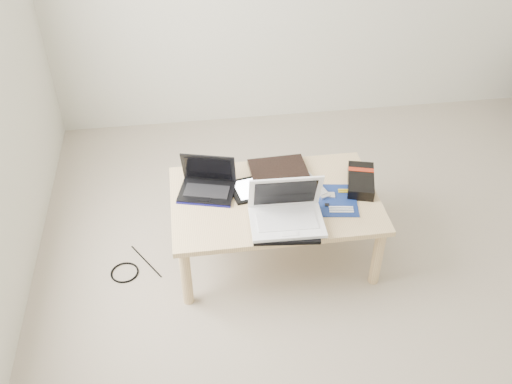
{
  "coord_description": "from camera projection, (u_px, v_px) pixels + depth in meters",
  "views": [
    {
      "loc": [
        -1.09,
        -1.8,
        2.32
      ],
      "look_at": [
        -0.76,
        0.51,
        0.45
      ],
      "focal_mm": 40.0,
      "sensor_mm": 36.0,
      "label": 1
    }
  ],
  "objects": [
    {
      "name": "ground",
      "position": [
        415.0,
        308.0,
        2.95
      ],
      "size": [
        4.0,
        4.0,
        0.0
      ],
      "primitive_type": "plane",
      "color": "#AD9F8C",
      "rests_on": "ground"
    },
    {
      "name": "remote",
      "position": [
        315.0,
        185.0,
        3.09
      ],
      "size": [
        0.13,
        0.24,
        0.02
      ],
      "color": "silver",
      "rests_on": "coffee_table"
    },
    {
      "name": "neoprene_sleeve",
      "position": [
        285.0,
        227.0,
        2.83
      ],
      "size": [
        0.35,
        0.27,
        0.02
      ],
      "primitive_type": "cube",
      "rotation": [
        0.0,
        0.0,
        -0.1
      ],
      "color": "black",
      "rests_on": "coffee_table"
    },
    {
      "name": "tablet",
      "position": [
        256.0,
        188.0,
        3.08
      ],
      "size": [
        0.3,
        0.25,
        0.01
      ],
      "color": "black",
      "rests_on": "coffee_table"
    },
    {
      "name": "coffee_table",
      "position": [
        275.0,
        205.0,
        3.06
      ],
      "size": [
        1.1,
        0.7,
        0.4
      ],
      "color": "#DDBC85",
      "rests_on": "ground"
    },
    {
      "name": "floor_cable_trail",
      "position": [
        146.0,
        261.0,
        3.21
      ],
      "size": [
        0.17,
        0.27,
        0.01
      ],
      "primitive_type": "cylinder",
      "rotation": [
        1.57,
        0.0,
        0.56
      ],
      "color": "black",
      "rests_on": "ground"
    },
    {
      "name": "white_laptop",
      "position": [
        286.0,
        212.0,
        2.83
      ],
      "size": [
        0.37,
        0.27,
        0.25
      ],
      "color": "white",
      "rests_on": "neoprene_sleeve"
    },
    {
      "name": "book",
      "position": [
        279.0,
        172.0,
        3.18
      ],
      "size": [
        0.33,
        0.27,
        0.03
      ],
      "color": "black",
      "rests_on": "coffee_table"
    },
    {
      "name": "cable_coil",
      "position": [
        264.0,
        197.0,
        3.02
      ],
      "size": [
        0.12,
        0.12,
        0.01
      ],
      "primitive_type": "torus",
      "rotation": [
        0.0,
        0.0,
        -0.24
      ],
      "color": "black",
      "rests_on": "coffee_table"
    },
    {
      "name": "gpu_box",
      "position": [
        361.0,
        181.0,
        3.09
      ],
      "size": [
        0.21,
        0.31,
        0.06
      ],
      "color": "black",
      "rests_on": "coffee_table"
    },
    {
      "name": "floor_cable_coil",
      "position": [
        125.0,
        272.0,
        3.14
      ],
      "size": [
        0.17,
        0.17,
        0.01
      ],
      "primitive_type": "torus",
      "rotation": [
        0.0,
        0.0,
        0.12
      ],
      "color": "black",
      "rests_on": "ground"
    },
    {
      "name": "netbook",
      "position": [
        207.0,
        184.0,
        3.05
      ],
      "size": [
        0.33,
        0.28,
        0.21
      ],
      "color": "black",
      "rests_on": "coffee_table"
    },
    {
      "name": "motherboard",
      "position": [
        336.0,
        200.0,
        3.01
      ],
      "size": [
        0.25,
        0.3,
        0.01
      ],
      "color": "#0C1A4F",
      "rests_on": "coffee_table"
    }
  ]
}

